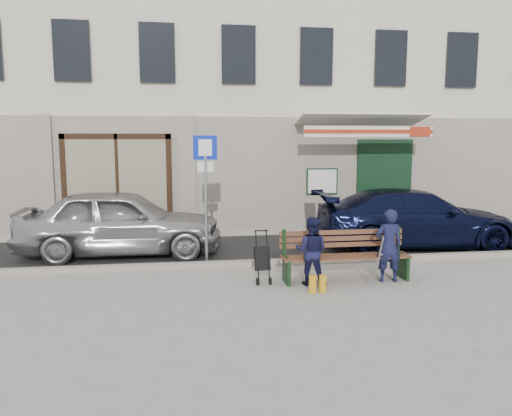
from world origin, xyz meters
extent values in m
plane|color=#9E9991|center=(0.00, 0.00, 0.00)|extent=(80.00, 80.00, 0.00)
cube|color=#282828|center=(0.00, 3.10, 0.01)|extent=(60.00, 3.20, 0.01)
cube|color=#9E9384|center=(0.00, 1.50, 0.06)|extent=(60.00, 0.18, 0.12)
cube|color=beige|center=(0.00, 8.50, 5.00)|extent=(20.00, 7.00, 10.00)
cube|color=#9E9384|center=(0.00, 4.96, 1.60)|extent=(20.00, 0.12, 3.20)
cube|color=maroon|center=(-3.20, 5.02, 1.55)|extent=(2.50, 0.12, 2.00)
cube|color=black|center=(4.10, 4.88, 1.30)|extent=(1.60, 0.10, 2.60)
cube|color=black|center=(4.10, 5.35, 1.20)|extent=(1.25, 0.90, 2.40)
cube|color=white|center=(2.30, 4.85, 1.45)|extent=(0.80, 0.03, 0.65)
cube|color=white|center=(3.20, 4.62, 3.08)|extent=(3.40, 1.72, 0.42)
cube|color=white|center=(3.20, 3.77, 2.80)|extent=(3.40, 0.05, 0.28)
cube|color=#A42C14|center=(3.20, 3.74, 2.80)|extent=(3.40, 0.02, 0.10)
imported|color=#A9A9AE|center=(-2.91, 2.92, 0.76)|extent=(4.50, 1.87, 1.52)
imported|color=black|center=(4.06, 2.80, 0.70)|extent=(4.96, 2.24, 1.41)
cylinder|color=gray|center=(-1.04, 1.94, 1.29)|extent=(0.07, 0.07, 2.58)
cube|color=#0C24B5|center=(-1.04, 1.94, 2.44)|extent=(0.50, 0.10, 0.50)
cube|color=white|center=(-1.04, 1.91, 2.44)|extent=(0.28, 0.06, 0.34)
cube|color=white|center=(-1.04, 1.94, 2.04)|extent=(0.34, 0.08, 0.22)
cube|color=brown|center=(1.45, 0.20, 0.45)|extent=(2.40, 0.50, 0.04)
cube|color=brown|center=(1.45, 0.48, 0.74)|extent=(2.40, 0.10, 0.36)
cube|color=#163318|center=(0.33, 0.20, 0.23)|extent=(0.06, 0.50, 0.45)
cube|color=#163318|center=(2.57, 0.20, 0.23)|extent=(0.06, 0.50, 0.45)
cube|color=white|center=(2.20, 0.10, 0.48)|extent=(0.34, 0.25, 0.11)
cylinder|color=gray|center=(1.80, -0.47, 0.50)|extent=(0.07, 0.34, 0.96)
cylinder|color=orange|center=(0.65, -0.45, 0.15)|extent=(0.13, 0.13, 0.30)
cylinder|color=orange|center=(0.83, -0.45, 0.15)|extent=(0.13, 0.13, 0.30)
imported|color=#141737|center=(2.20, 0.03, 0.67)|extent=(0.52, 0.36, 1.35)
imported|color=#131435|center=(0.75, 0.05, 0.62)|extent=(0.74, 0.67, 1.24)
cylinder|color=black|center=(-0.21, 0.13, 0.07)|extent=(0.04, 0.14, 0.14)
cylinder|color=black|center=(0.02, 0.13, 0.07)|extent=(0.04, 0.14, 0.14)
cube|color=black|center=(-0.10, 0.33, 0.44)|extent=(0.29, 0.27, 0.46)
cylinder|color=black|center=(-0.10, 0.44, 0.94)|extent=(0.26, 0.04, 0.02)
camera|label=1|loc=(-1.50, -8.48, 2.61)|focal=35.00mm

